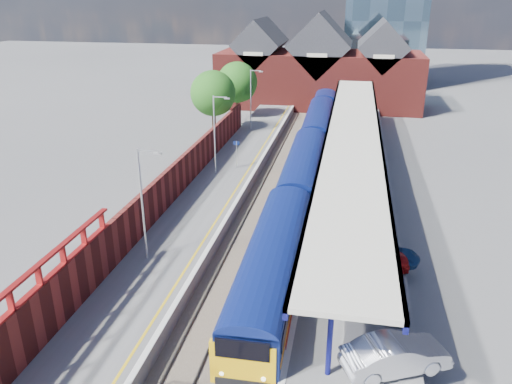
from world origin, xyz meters
TOP-DOWN VIEW (x-y plane):
  - ground at (0.00, 30.00)m, footprint 240.00×240.00m
  - ballast_bed at (0.00, 20.00)m, footprint 6.00×76.00m
  - rails at (0.00, 20.00)m, footprint 4.51×76.00m
  - left_platform at (-5.50, 20.00)m, footprint 5.00×76.00m
  - right_platform at (6.00, 20.00)m, footprint 6.00×76.00m
  - coping_left at (-3.15, 20.00)m, footprint 0.30×76.00m
  - coping_right at (3.15, 20.00)m, footprint 0.30×76.00m
  - yellow_line at (-3.75, 20.00)m, footprint 0.14×76.00m
  - train at (1.49, 29.77)m, footprint 3.07×65.94m
  - canopy at (5.48, 21.95)m, footprint 4.50×52.00m
  - lamp_post_b at (-6.36, 6.00)m, footprint 1.48×0.18m
  - lamp_post_c at (-6.36, 22.00)m, footprint 1.48×0.18m
  - lamp_post_d at (-6.36, 38.00)m, footprint 1.48×0.18m
  - platform_sign at (-5.00, 24.00)m, footprint 0.55×0.08m
  - brick_wall at (-8.10, 13.54)m, footprint 0.35×50.00m
  - station_building at (0.00, 58.00)m, footprint 30.00×12.12m
  - tree_near at (-10.35, 35.91)m, footprint 5.20×5.20m
  - tree_far at (-9.35, 43.91)m, footprint 5.20×5.20m
  - parked_car_red at (6.91, 7.19)m, footprint 4.78×2.71m
  - parked_car_silver at (7.81, -1.19)m, footprint 4.93×3.49m
  - parked_car_dark at (6.75, 2.79)m, footprint 4.26×2.37m
  - parked_car_blue at (7.96, 8.47)m, footprint 4.20×2.80m

SIDE VIEW (x-z plane):
  - ground at x=0.00m, z-range 0.00..0.00m
  - ballast_bed at x=0.00m, z-range 0.00..0.06m
  - rails at x=0.00m, z-range 0.05..0.19m
  - left_platform at x=-5.50m, z-range 0.00..1.00m
  - right_platform at x=6.00m, z-range 0.00..1.00m
  - yellow_line at x=-3.75m, z-range 1.00..1.01m
  - coping_left at x=-3.15m, z-range 1.00..1.05m
  - coping_right at x=3.15m, z-range 1.00..1.05m
  - parked_car_blue at x=7.96m, z-range 1.00..2.07m
  - parked_car_dark at x=6.75m, z-range 1.00..2.17m
  - parked_car_red at x=6.91m, z-range 1.00..2.53m
  - parked_car_silver at x=7.81m, z-range 1.00..2.54m
  - train at x=1.49m, z-range 0.40..3.85m
  - brick_wall at x=-8.10m, z-range 0.52..4.38m
  - platform_sign at x=-5.00m, z-range 1.44..3.94m
  - lamp_post_b at x=-6.36m, z-range 1.49..8.49m
  - lamp_post_c at x=-6.36m, z-range 1.49..8.49m
  - lamp_post_d at x=-6.36m, z-range 1.49..8.49m
  - canopy at x=5.48m, z-range 3.01..7.49m
  - tree_near at x=-10.35m, z-range 1.30..9.40m
  - tree_far at x=-9.35m, z-range 1.30..9.40m
  - station_building at x=0.00m, z-range -1.44..12.34m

